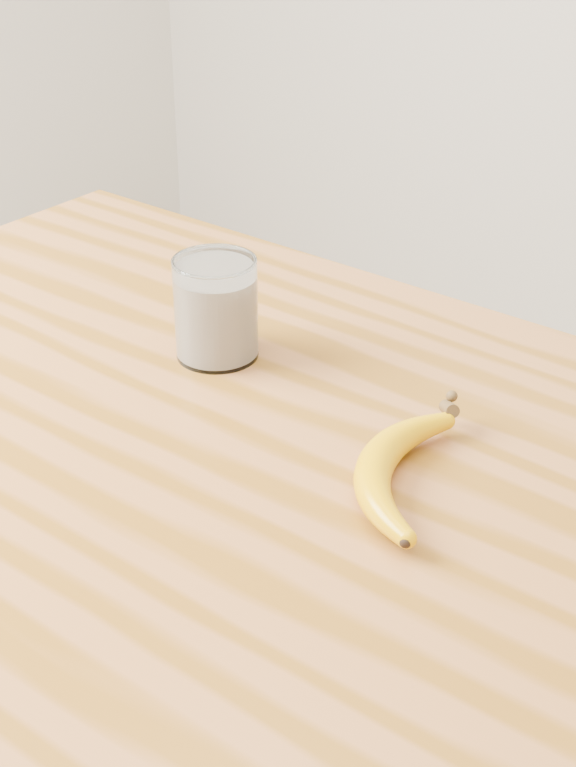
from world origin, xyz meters
The scene contains 3 objects.
table centered at (0.00, 0.00, 0.77)m, with size 1.20×0.80×0.90m.
smoothie_glass centered at (-0.15, 0.14, 0.95)m, with size 0.08×0.08×0.10m.
banana centered at (0.10, 0.05, 0.92)m, with size 0.09×0.26×0.03m, color #D19200, non-canonical shape.
Camera 1 is at (0.49, -0.56, 1.41)m, focal length 50.00 mm.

